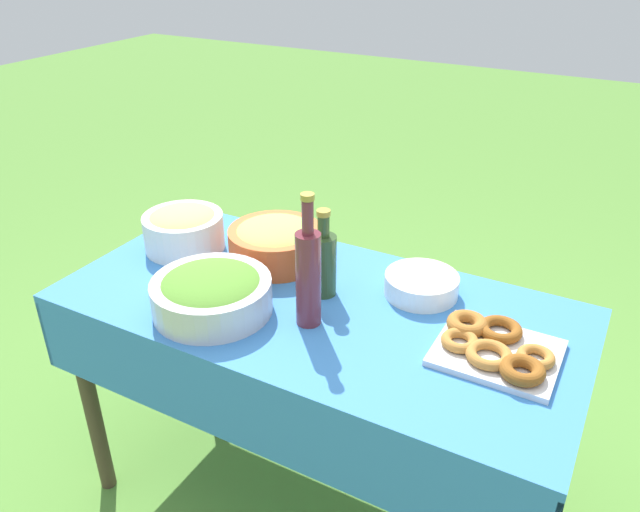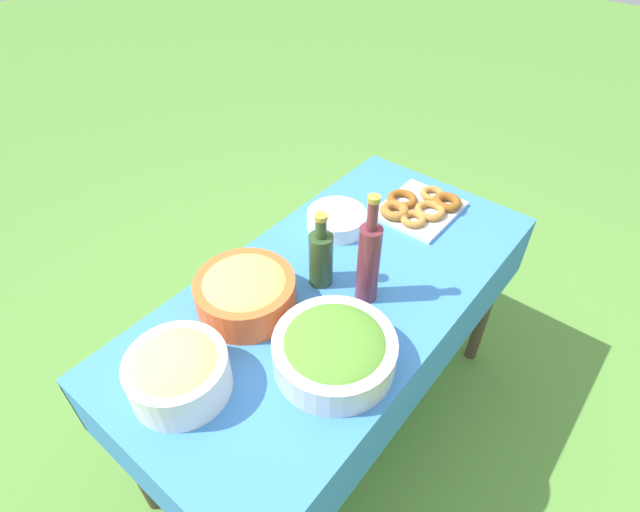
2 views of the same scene
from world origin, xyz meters
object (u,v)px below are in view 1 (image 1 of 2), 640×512
donut_platter (495,348)px  wine_bottle (308,275)px  salad_bowl (212,292)px  olive_oil_bottle (323,262)px  fruit_bowl (276,241)px  pasta_bowl (184,228)px  plate_stack (421,285)px

donut_platter → wine_bottle: (0.46, 0.09, 0.12)m
salad_bowl → olive_oil_bottle: 0.31m
fruit_bowl → pasta_bowl: bearing=13.4°
donut_platter → fruit_bowl: fruit_bowl is taller
plate_stack → olive_oil_bottle: olive_oil_bottle is taller
wine_bottle → donut_platter: bearing=-168.7°
plate_stack → olive_oil_bottle: bearing=27.4°
donut_platter → fruit_bowl: (0.72, -0.15, 0.04)m
olive_oil_bottle → salad_bowl: bearing=45.4°
salad_bowl → fruit_bowl: 0.32m
wine_bottle → fruit_bowl: wine_bottle is taller
pasta_bowl → fruit_bowl: 0.31m
olive_oil_bottle → wine_bottle: bearing=103.6°
wine_bottle → fruit_bowl: 0.36m
salad_bowl → pasta_bowl: size_ratio=1.28×
pasta_bowl → olive_oil_bottle: 0.52m
pasta_bowl → olive_oil_bottle: size_ratio=0.98×
donut_platter → plate_stack: (0.25, -0.18, 0.01)m
plate_stack → fruit_bowl: size_ratio=0.71×
salad_bowl → wine_bottle: size_ratio=0.89×
donut_platter → fruit_bowl: bearing=-11.9°
donut_platter → pasta_bowl: bearing=-4.5°
pasta_bowl → olive_oil_bottle: bearing=176.8°
wine_bottle → pasta_bowl: bearing=-17.5°
plate_stack → wine_bottle: (0.21, 0.27, 0.11)m
pasta_bowl → olive_oil_bottle: (-0.52, 0.03, 0.03)m
salad_bowl → plate_stack: salad_bowl is taller
olive_oil_bottle → fruit_bowl: bearing=-24.6°
salad_bowl → plate_stack: bearing=-143.0°
fruit_bowl → wine_bottle: bearing=136.1°
olive_oil_bottle → wine_bottle: wine_bottle is taller
donut_platter → fruit_bowl: size_ratio=1.09×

